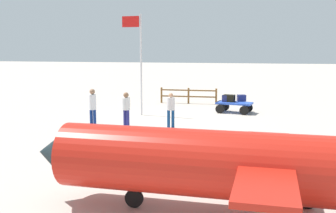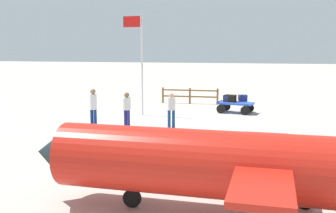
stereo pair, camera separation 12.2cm
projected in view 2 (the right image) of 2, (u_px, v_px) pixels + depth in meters
ground_plane at (186, 117)px, 21.65m from camera, size 120.00×120.00×0.00m
luggage_cart at (235, 105)px, 22.88m from camera, size 2.10×1.52×0.60m
suitcase_olive at (227, 99)px, 23.00m from camera, size 0.44×0.30×0.37m
suitcase_maroon at (230, 98)px, 22.98m from camera, size 0.69×0.54×0.40m
suitcase_grey at (230, 98)px, 23.21m from camera, size 0.50×0.38×0.34m
suitcase_tan at (243, 98)px, 23.22m from camera, size 0.53×0.43×0.37m
worker_lead at (127, 107)px, 18.71m from camera, size 0.48×0.48×1.64m
worker_trailing at (171, 107)px, 18.65m from camera, size 0.46×0.46×1.62m
worker_supervisor at (93, 106)px, 18.51m from camera, size 0.42×0.42×1.82m
airplane_near at (250, 166)px, 8.90m from camera, size 10.23×5.40×3.15m
flagpole at (140, 55)px, 21.79m from camera, size 1.09×0.26×5.34m
wooden_fence at (190, 95)px, 26.39m from camera, size 3.66×0.18×1.01m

